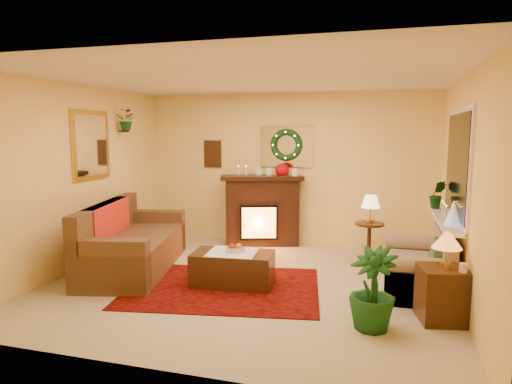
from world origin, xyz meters
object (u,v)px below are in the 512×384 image
(coffee_table, at_px, (233,269))
(end_table_square, at_px, (443,296))
(sofa, at_px, (135,240))
(side_table_round, at_px, (369,239))
(fireplace, at_px, (262,213))
(loveseat, at_px, (417,257))

(coffee_table, bearing_deg, end_table_square, -15.77)
(sofa, xyz_separation_m, end_table_square, (4.00, -0.71, -0.16))
(side_table_round, height_order, end_table_square, side_table_round)
(fireplace, height_order, side_table_round, fireplace)
(side_table_round, bearing_deg, sofa, -155.89)
(end_table_square, bearing_deg, coffee_table, 169.56)
(fireplace, bearing_deg, coffee_table, -102.75)
(loveseat, xyz_separation_m, end_table_square, (0.20, -0.89, -0.15))
(fireplace, relative_size, side_table_round, 2.16)
(end_table_square, bearing_deg, side_table_round, 111.10)
(end_table_square, relative_size, coffee_table, 0.56)
(sofa, height_order, end_table_square, sofa)
(fireplace, bearing_deg, loveseat, -52.76)
(sofa, xyz_separation_m, side_table_round, (3.17, 1.42, -0.11))
(sofa, distance_m, loveseat, 3.80)
(sofa, bearing_deg, fireplace, 41.06)
(sofa, height_order, loveseat, sofa)
(sofa, height_order, coffee_table, sofa)
(fireplace, distance_m, end_table_square, 3.70)
(side_table_round, height_order, coffee_table, side_table_round)
(loveseat, bearing_deg, coffee_table, -168.36)
(fireplace, bearing_deg, end_table_square, -62.45)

